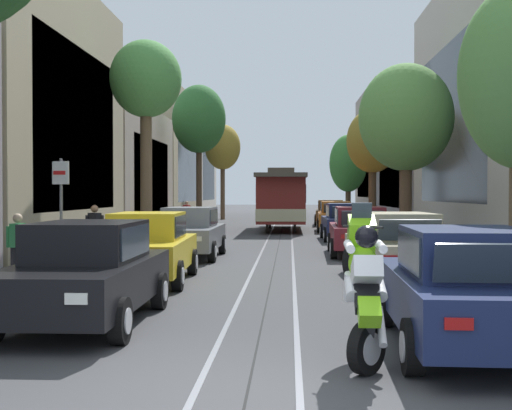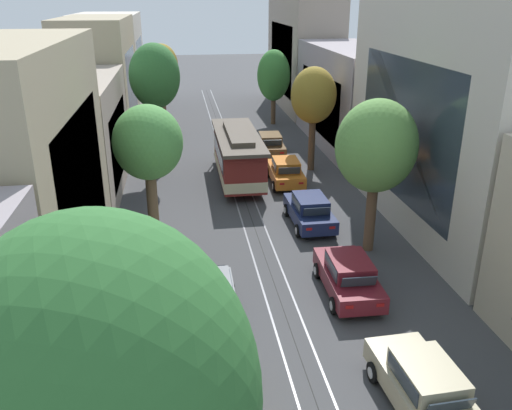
% 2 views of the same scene
% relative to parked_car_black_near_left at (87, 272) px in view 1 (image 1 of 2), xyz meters
% --- Properties ---
extents(ground_plane, '(160.00, 160.00, 0.00)m').
position_rel_parked_car_black_near_left_xyz_m(ground_plane, '(2.72, 20.98, -0.80)').
color(ground_plane, '#424244').
extents(trolley_track_rails, '(1.14, 69.49, 0.01)m').
position_rel_parked_car_black_near_left_xyz_m(trolley_track_rails, '(2.72, 25.13, -0.79)').
color(trolley_track_rails, gray).
rests_on(trolley_track_rails, ground).
extents(building_facade_left, '(5.95, 61.19, 9.57)m').
position_rel_parked_car_black_near_left_xyz_m(building_facade_left, '(-6.97, 26.34, 3.45)').
color(building_facade_left, gray).
rests_on(building_facade_left, ground).
extents(building_facade_right, '(5.62, 61.19, 10.98)m').
position_rel_parked_car_black_near_left_xyz_m(building_facade_right, '(12.08, 26.32, 3.82)').
color(building_facade_right, '#BCAD93').
rests_on(building_facade_right, ground).
extents(parked_car_black_near_left, '(2.01, 4.36, 1.58)m').
position_rel_parked_car_black_near_left_xyz_m(parked_car_black_near_left, '(0.00, 0.00, 0.00)').
color(parked_car_black_near_left, black).
rests_on(parked_car_black_near_left, ground).
extents(parked_car_yellow_second_left, '(2.11, 4.41, 1.58)m').
position_rel_parked_car_black_near_left_xyz_m(parked_car_yellow_second_left, '(-0.09, 4.73, 0.00)').
color(parked_car_yellow_second_left, gold).
rests_on(parked_car_yellow_second_left, ground).
extents(parked_car_grey_mid_left, '(2.02, 4.37, 1.58)m').
position_rel_parked_car_black_near_left_xyz_m(parked_car_grey_mid_left, '(0.02, 10.33, 0.00)').
color(parked_car_grey_mid_left, slate).
rests_on(parked_car_grey_mid_left, ground).
extents(parked_car_navy_near_right, '(2.09, 4.40, 1.58)m').
position_rel_parked_car_black_near_left_xyz_m(parked_car_navy_near_right, '(5.43, -1.40, 0.00)').
color(parked_car_navy_near_right, '#19234C').
rests_on(parked_car_navy_near_right, ground).
extents(parked_car_beige_second_right, '(2.13, 4.42, 1.58)m').
position_rel_parked_car_black_near_left_xyz_m(parked_car_beige_second_right, '(5.59, 5.06, 0.00)').
color(parked_car_beige_second_right, '#C1B28E').
rests_on(parked_car_beige_second_right, ground).
extents(parked_car_maroon_mid_right, '(2.08, 4.40, 1.58)m').
position_rel_parked_car_black_near_left_xyz_m(parked_car_maroon_mid_right, '(5.42, 11.42, 0.00)').
color(parked_car_maroon_mid_right, maroon).
rests_on(parked_car_maroon_mid_right, ground).
extents(parked_car_navy_fourth_right, '(2.03, 4.37, 1.58)m').
position_rel_parked_car_black_near_left_xyz_m(parked_car_navy_fourth_right, '(5.52, 18.13, 0.00)').
color(parked_car_navy_fourth_right, '#19234C').
rests_on(parked_car_navy_fourth_right, ground).
extents(parked_car_orange_fifth_right, '(2.10, 4.41, 1.58)m').
position_rel_parked_car_black_near_left_xyz_m(parked_car_orange_fifth_right, '(5.56, 24.52, 0.00)').
color(parked_car_orange_fifth_right, orange).
rests_on(parked_car_orange_fifth_right, ground).
extents(parked_car_brown_sixth_right, '(2.12, 4.41, 1.58)m').
position_rel_parked_car_black_near_left_xyz_m(parked_car_brown_sixth_right, '(5.68, 30.90, 0.00)').
color(parked_car_brown_sixth_right, brown).
rests_on(parked_car_brown_sixth_right, ground).
extents(street_tree_kerb_left_second, '(2.50, 2.62, 7.38)m').
position_rel_parked_car_black_near_left_xyz_m(street_tree_kerb_left_second, '(-1.89, 12.76, 5.07)').
color(street_tree_kerb_left_second, brown).
rests_on(street_tree_kerb_left_second, ground).
extents(street_tree_kerb_left_mid, '(3.10, 3.00, 8.26)m').
position_rel_parked_car_black_near_left_xyz_m(street_tree_kerb_left_mid, '(-2.09, 27.57, 5.43)').
color(street_tree_kerb_left_mid, '#4C3826').
rests_on(street_tree_kerb_left_mid, ground).
extents(street_tree_kerb_left_fourth, '(2.71, 2.73, 7.23)m').
position_rel_parked_car_black_near_left_xyz_m(street_tree_kerb_left_fourth, '(-1.94, 39.53, 4.65)').
color(street_tree_kerb_left_fourth, brown).
rests_on(street_tree_kerb_left_fourth, ground).
extents(street_tree_kerb_right_second, '(3.57, 3.13, 6.93)m').
position_rel_parked_car_black_near_left_xyz_m(street_tree_kerb_right_second, '(7.54, 15.06, 4.04)').
color(street_tree_kerb_right_second, brown).
rests_on(street_tree_kerb_right_second, ground).
extents(street_tree_kerb_right_mid, '(2.92, 2.64, 6.75)m').
position_rel_parked_car_black_near_left_xyz_m(street_tree_kerb_right_mid, '(7.80, 27.10, 4.08)').
color(street_tree_kerb_right_mid, '#4C3826').
rests_on(street_tree_kerb_right_mid, ground).
extents(street_tree_kerb_right_fourth, '(2.90, 2.65, 6.51)m').
position_rel_parked_car_black_near_left_xyz_m(street_tree_kerb_right_fourth, '(7.66, 40.75, 3.47)').
color(street_tree_kerb_right_fourth, '#4C3826').
rests_on(street_tree_kerb_right_fourth, ground).
extents(cable_car_trolley, '(2.59, 9.14, 3.28)m').
position_rel_parked_car_black_near_left_xyz_m(cable_car_trolley, '(2.72, 25.21, 0.86)').
color(cable_car_trolley, maroon).
rests_on(cable_car_trolley, ground).
extents(motorcycle_with_rider, '(0.49, 1.79, 1.92)m').
position_rel_parked_car_black_near_left_xyz_m(motorcycle_with_rider, '(4.02, -2.32, 0.20)').
color(motorcycle_with_rider, black).
rests_on(motorcycle_with_rider, ground).
extents(pedestrian_on_left_pavement, '(0.55, 0.38, 1.55)m').
position_rel_parked_car_black_near_left_xyz_m(pedestrian_on_left_pavement, '(-3.16, 4.87, 0.08)').
color(pedestrian_on_left_pavement, black).
rests_on(pedestrian_on_left_pavement, ground).
extents(pedestrian_on_right_pavement, '(0.55, 0.38, 1.54)m').
position_rel_parked_car_black_near_left_xyz_m(pedestrian_on_right_pavement, '(-2.95, 28.44, 0.07)').
color(pedestrian_on_right_pavement, black).
rests_on(pedestrian_on_right_pavement, ground).
extents(pedestrian_crossing_far, '(0.55, 0.38, 1.67)m').
position_rel_parked_car_black_near_left_xyz_m(pedestrian_crossing_far, '(-2.62, 9.08, 0.14)').
color(pedestrian_crossing_far, black).
rests_on(pedestrian_crossing_far, ground).
extents(street_sign_post, '(0.36, 0.08, 2.75)m').
position_rel_parked_car_black_near_left_xyz_m(street_sign_post, '(-1.64, 3.49, 0.91)').
color(street_sign_post, slate).
rests_on(street_sign_post, ground).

